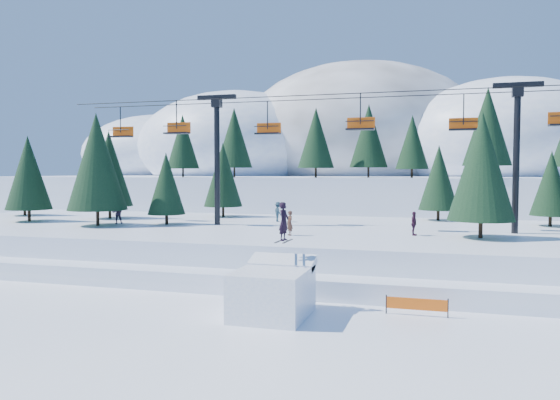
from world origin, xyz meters
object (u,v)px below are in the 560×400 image
(chairlift, at_px, (343,137))
(banner_far, at_px, (467,295))
(banner_near, at_px, (417,304))
(jump_kicker, at_px, (273,290))

(chairlift, relative_size, banner_far, 16.10)
(banner_near, relative_size, banner_far, 1.00)
(jump_kicker, bearing_deg, banner_near, 16.03)
(chairlift, xyz_separation_m, banner_near, (5.96, -14.37, -8.78))
(jump_kicker, height_order, banner_near, jump_kicker)
(jump_kicker, relative_size, banner_near, 1.83)
(banner_near, bearing_deg, chairlift, 112.53)
(chairlift, height_order, banner_far, chairlift)
(chairlift, height_order, banner_near, chairlift)
(banner_far, bearing_deg, chairlift, 125.65)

